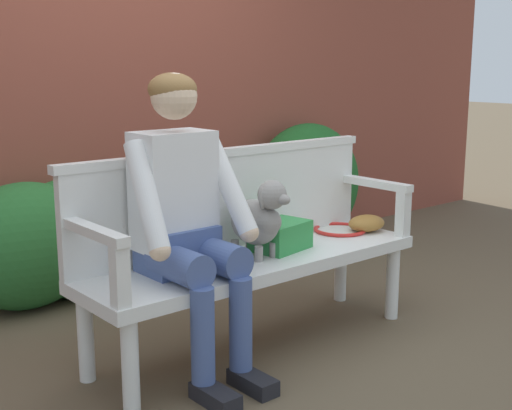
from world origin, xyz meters
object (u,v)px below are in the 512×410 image
Objects in this scene: garden_bench at (256,268)px; baseball_glove at (367,223)px; tennis_racket at (337,229)px; person_seated at (185,213)px; sports_bag at (280,236)px; dog_on_bench at (259,218)px.

baseball_glove is at bearing -1.22° from garden_bench.
tennis_racket reaches higher than garden_bench.
person_seated is 0.62m from sports_bag.
sports_bag is (0.17, 0.01, 0.13)m from garden_bench.
tennis_racket is (0.68, 0.13, -0.18)m from dog_on_bench.
person_seated is at bearing -173.89° from tennis_racket.
dog_on_bench is at bearing -94.84° from garden_bench.
sports_bag reaches higher than tennis_racket.
baseball_glove reaches higher than garden_bench.
dog_on_bench is 1.76× the size of baseball_glove.
person_seated is 0.42m from dog_on_bench.
garden_bench is at bearing -176.03° from sports_bag.
person_seated is at bearing -178.21° from garden_bench.
garden_bench is 4.58× the size of dog_on_bench.
dog_on_bench is 1.39× the size of sports_bag.
tennis_racket is 2.62× the size of baseball_glove.
garden_bench is at bearing 85.16° from dog_on_bench.
tennis_racket is at bearing 135.72° from baseball_glove.
sports_bag is at bearing -178.81° from baseball_glove.
garden_bench is 6.35× the size of sports_bag.
sports_bag reaches higher than garden_bench.
garden_bench is 0.69m from tennis_racket.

